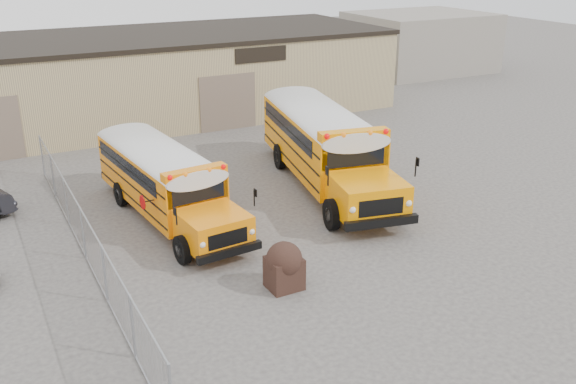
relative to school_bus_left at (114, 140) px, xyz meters
name	(u,v)px	position (x,y,z in m)	size (l,w,h in m)	color
ground	(293,257)	(3.14, -10.71, -1.56)	(120.00, 120.00, 0.00)	#474441
warehouse	(129,77)	(3.14, 9.28, 0.81)	(30.20, 10.20, 4.67)	tan
chainlink_fence	(83,233)	(-2.86, -7.71, -0.66)	(0.07, 18.07, 1.81)	#93969B
distant_building_right	(419,42)	(27.14, 13.29, 0.64)	(10.00, 8.00, 4.40)	gray
school_bus_left	(114,140)	(0.00, 0.00, 0.00)	(3.12, 9.38, 2.70)	orange
school_bus_right	(281,104)	(8.84, 1.34, 0.30)	(4.78, 11.32, 3.22)	#FF9001
tarp_bundle	(284,265)	(1.97, -12.34, -0.81)	(1.08, 1.08, 1.47)	black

